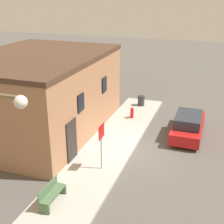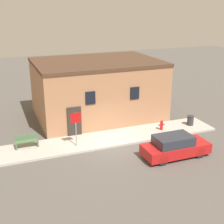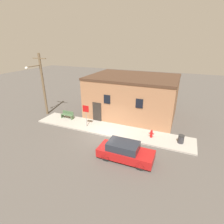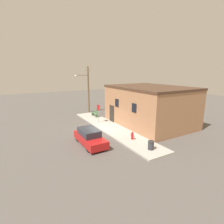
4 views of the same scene
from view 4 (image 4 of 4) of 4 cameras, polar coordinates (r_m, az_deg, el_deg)
ground_plane at (r=19.40m, az=-3.78°, el=-6.00°), size 80.00×80.00×0.00m
sidewalk at (r=19.97m, az=-0.37°, el=-5.20°), size 15.87×2.65×0.14m
brick_building at (r=21.49m, az=12.03°, el=2.05°), size 9.71×7.14×4.64m
fire_hydrant at (r=16.56m, az=6.65°, el=-7.68°), size 0.47×0.22×0.73m
stop_sign at (r=21.37m, az=-4.47°, el=0.59°), size 0.66×0.06×2.26m
bench at (r=24.71m, az=-5.48°, el=-0.49°), size 1.43×0.44×0.83m
trash_bin at (r=14.80m, az=12.58°, el=-10.53°), size 0.51×0.51×0.73m
utility_pole at (r=27.26m, az=-8.03°, el=7.72°), size 1.80×2.19×7.05m
parked_car at (r=15.76m, az=-7.26°, el=-8.16°), size 4.13×1.63×1.38m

